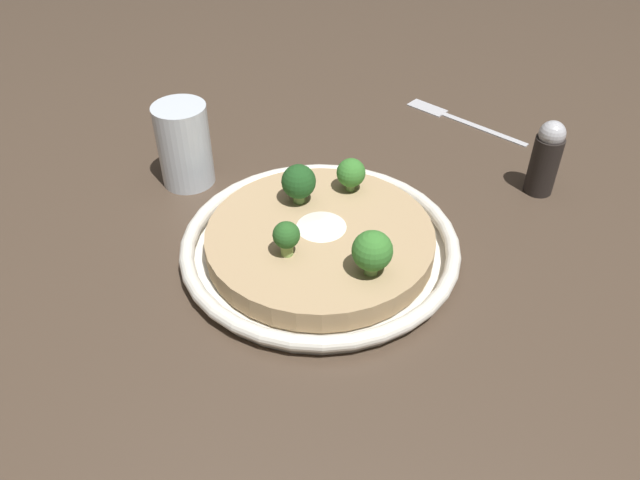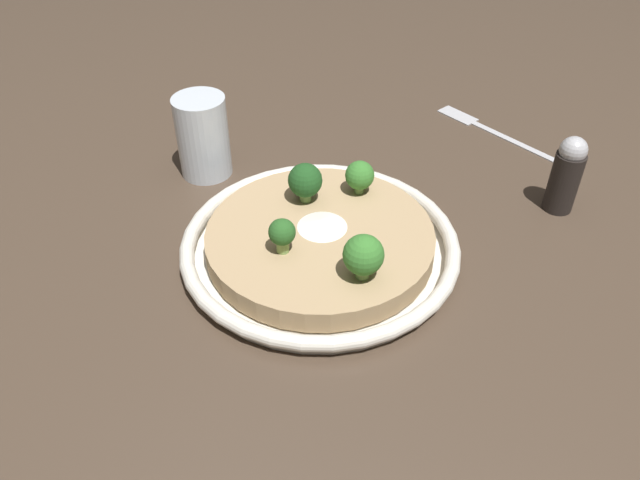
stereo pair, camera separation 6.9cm
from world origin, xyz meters
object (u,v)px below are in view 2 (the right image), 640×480
object	(u,v)px
drinking_glass	(203,137)
broccoli_right	(305,181)
pepper_shaker	(566,174)
fork_utensil	(483,127)
broccoli_front_right	(360,176)
broccoli_left	(282,234)
broccoli_front_left	(363,256)
risotto_bowl	(320,243)

from	to	relation	value
drinking_glass	broccoli_right	bearing A→B (deg)	-111.74
pepper_shaker	broccoli_right	bearing A→B (deg)	113.37
fork_utensil	pepper_shaker	bearing A→B (deg)	153.62
broccoli_right	broccoli_front_right	size ratio (longest dim) A/B	1.16
pepper_shaker	broccoli_left	bearing A→B (deg)	127.94
broccoli_right	broccoli_front_left	distance (m)	0.14
fork_utensil	risotto_bowl	bearing A→B (deg)	99.12
risotto_bowl	drinking_glass	bearing A→B (deg)	59.65
broccoli_right	drinking_glass	bearing A→B (deg)	68.26
broccoli_front_left	drinking_glass	world-z (taller)	drinking_glass
broccoli_left	drinking_glass	size ratio (longest dim) A/B	0.37
broccoli_front_right	fork_utensil	world-z (taller)	broccoli_front_right
broccoli_right	broccoli_front_left	size ratio (longest dim) A/B	0.96
broccoli_left	fork_utensil	bearing A→B (deg)	-23.35
broccoli_right	fork_utensil	distance (m)	0.35
risotto_bowl	broccoli_right	xyz separation A→B (m)	(0.05, 0.03, 0.04)
fork_utensil	drinking_glass	bearing A→B (deg)	66.02
risotto_bowl	fork_utensil	xyz separation A→B (m)	(0.35, -0.14, -0.01)
broccoli_right	broccoli_front_right	bearing A→B (deg)	-57.96
broccoli_left	broccoli_front_left	bearing A→B (deg)	-98.07
risotto_bowl	broccoli_front_left	size ratio (longest dim) A/B	6.26
broccoli_left	drinking_glass	distance (m)	0.23
broccoli_left	fork_utensil	world-z (taller)	broccoli_left
broccoli_front_left	broccoli_left	distance (m)	0.09
broccoli_right	fork_utensil	bearing A→B (deg)	-30.60
risotto_bowl	drinking_glass	distance (m)	0.23
broccoli_right	drinking_glass	distance (m)	0.17
broccoli_front_right	drinking_glass	bearing A→B (deg)	82.19
broccoli_front_left	drinking_glass	xyz separation A→B (m)	(0.17, 0.26, -0.01)
broccoli_front_left	pepper_shaker	xyz separation A→B (m)	(0.23, -0.19, -0.01)
risotto_bowl	pepper_shaker	bearing A→B (deg)	-55.44
risotto_bowl	broccoli_left	size ratio (longest dim) A/B	7.79
pepper_shaker	drinking_glass	bearing A→B (deg)	97.54
broccoli_front_left	pepper_shaker	world-z (taller)	pepper_shaker
pepper_shaker	broccoli_front_right	bearing A→B (deg)	111.09
broccoli_right	drinking_glass	size ratio (longest dim) A/B	0.44
broccoli_left	risotto_bowl	bearing A→B (deg)	-31.56
broccoli_front_left	pepper_shaker	distance (m)	0.30
broccoli_front_left	fork_utensil	bearing A→B (deg)	-11.08
risotto_bowl	broccoli_right	distance (m)	0.07
broccoli_left	drinking_glass	world-z (taller)	drinking_glass
broccoli_right	broccoli_front_left	xyz separation A→B (m)	(-0.11, -0.10, 0.00)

